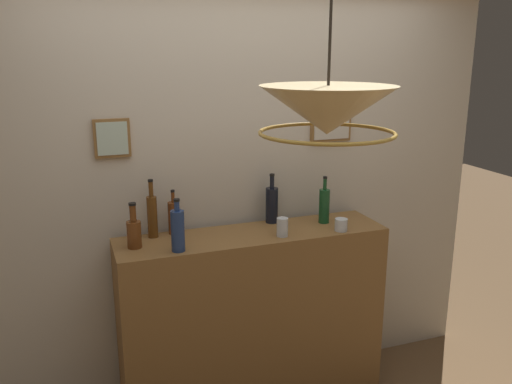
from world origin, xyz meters
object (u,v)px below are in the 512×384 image
liquor_bottle_vodka (272,204)px  liquor_bottle_brandy (174,217)px  glass_tumbler_rocks (341,225)px  liquor_bottle_whiskey (152,215)px  pendant_lamp (327,112)px  liquor_bottle_port (134,232)px  glass_tumbler_highball (282,227)px  liquor_bottle_vermouth (324,205)px  liquor_bottle_rum (178,230)px

liquor_bottle_vodka → liquor_bottle_brandy: size_ratio=1.18×
glass_tumbler_rocks → liquor_bottle_whiskey: bearing=165.8°
liquor_bottle_brandy → pendant_lamp: bearing=-60.4°
liquor_bottle_port → pendant_lamp: size_ratio=0.42×
liquor_bottle_whiskey → liquor_bottle_brandy: (0.12, 0.02, -0.03)m
liquor_bottle_port → glass_tumbler_highball: size_ratio=2.33×
liquor_bottle_vermouth → glass_tumbler_rocks: bearing=-81.6°
liquor_bottle_vermouth → liquor_bottle_rum: 0.92m
liquor_bottle_brandy → liquor_bottle_vermouth: liquor_bottle_vermouth is taller
liquor_bottle_port → liquor_bottle_brandy: size_ratio=0.96×
liquor_bottle_port → liquor_bottle_brandy: (0.24, 0.15, 0.01)m
liquor_bottle_whiskey → liquor_bottle_rum: (0.09, -0.25, -0.01)m
liquor_bottle_brandy → liquor_bottle_vermouth: size_ratio=0.89×
liquor_bottle_rum → pendant_lamp: 1.00m
liquor_bottle_rum → glass_tumbler_rocks: (0.92, -0.00, -0.08)m
liquor_bottle_whiskey → liquor_bottle_vodka: (0.70, 0.02, -0.01)m
liquor_bottle_port → glass_tumbler_rocks: size_ratio=3.35×
liquor_bottle_brandy → liquor_bottle_whiskey: bearing=-170.7°
liquor_bottle_whiskey → liquor_bottle_vermouth: (0.99, -0.09, -0.02)m
liquor_bottle_port → liquor_bottle_whiskey: bearing=47.9°
liquor_bottle_whiskey → glass_tumbler_rocks: 1.05m
liquor_bottle_rum → glass_tumbler_highball: bearing=2.6°
liquor_bottle_port → glass_tumbler_rocks: bearing=-6.4°
pendant_lamp → liquor_bottle_whiskey: bearing=126.0°
liquor_bottle_brandy → liquor_bottle_vermouth: 0.87m
liquor_bottle_brandy → glass_tumbler_highball: liquor_bottle_brandy is taller
glass_tumbler_highball → liquor_bottle_vodka: bearing=81.9°
liquor_bottle_vodka → liquor_bottle_brandy: 0.58m
liquor_bottle_vodka → liquor_bottle_rum: 0.67m
liquor_bottle_vodka → glass_tumbler_rocks: liquor_bottle_vodka is taller
glass_tumbler_rocks → liquor_bottle_vodka: bearing=138.6°
liquor_bottle_brandy → glass_tumbler_highball: (0.55, -0.25, -0.04)m
liquor_bottle_vodka → liquor_bottle_port: bearing=-169.8°
liquor_bottle_vodka → pendant_lamp: (-0.10, -0.85, 0.63)m
liquor_bottle_port → liquor_bottle_rum: bearing=-31.3°
liquor_bottle_vodka → liquor_bottle_vermouth: size_ratio=1.05×
liquor_bottle_port → liquor_bottle_brandy: bearing=32.2°
glass_tumbler_highball → pendant_lamp: size_ratio=0.18×
liquor_bottle_whiskey → glass_tumbler_highball: bearing=-18.7°
liquor_bottle_port → glass_tumbler_highball: liquor_bottle_port is taller
liquor_bottle_rum → glass_tumbler_highball: size_ratio=2.66×
liquor_bottle_vodka → glass_tumbler_rocks: 0.42m
liquor_bottle_vermouth → glass_tumbler_highball: liquor_bottle_vermouth is taller
liquor_bottle_port → glass_tumbler_highball: 0.79m
liquor_bottle_vodka → liquor_bottle_vermouth: liquor_bottle_vodka is taller
liquor_bottle_port → liquor_bottle_whiskey: (0.12, 0.13, 0.04)m
liquor_bottle_vermouth → liquor_bottle_port: bearing=-178.0°
liquor_bottle_whiskey → liquor_bottle_vermouth: size_ratio=1.16×
liquor_bottle_whiskey → glass_tumbler_rocks: liquor_bottle_whiskey is taller
liquor_bottle_vermouth → glass_tumbler_rocks: (0.02, -0.16, -0.07)m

